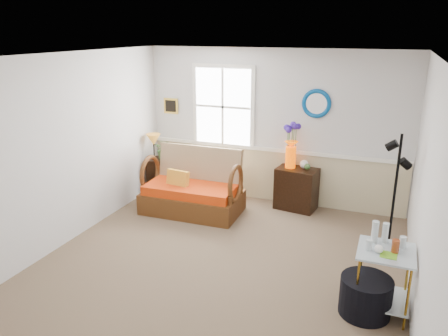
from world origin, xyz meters
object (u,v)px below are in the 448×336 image
(cabinet, at_px, (296,189))
(floor_lamp, at_px, (394,200))
(loveseat, at_px, (192,182))
(ottoman, at_px, (365,296))
(lamp_stand, at_px, (157,175))
(side_table, at_px, (383,281))

(cabinet, relative_size, floor_lamp, 0.41)
(loveseat, xyz_separation_m, ottoman, (2.86, -1.80, -0.31))
(cabinet, xyz_separation_m, ottoman, (1.30, -2.55, -0.14))
(cabinet, bearing_deg, lamp_stand, -168.07)
(lamp_stand, distance_m, floor_lamp, 4.21)
(lamp_stand, distance_m, cabinet, 2.55)
(loveseat, distance_m, floor_lamp, 3.11)
(ottoman, bearing_deg, loveseat, 147.86)
(lamp_stand, bearing_deg, side_table, -29.70)
(lamp_stand, xyz_separation_m, floor_lamp, (4.03, -1.09, 0.52))
(cabinet, bearing_deg, loveseat, -146.00)
(loveseat, bearing_deg, ottoman, -33.55)
(floor_lamp, bearing_deg, lamp_stand, 170.47)
(cabinet, bearing_deg, side_table, -51.16)
(cabinet, xyz_separation_m, side_table, (1.45, -2.45, 0.01))
(loveseat, xyz_separation_m, side_table, (3.01, -1.70, -0.15))
(cabinet, bearing_deg, floor_lamp, -32.18)
(side_table, xyz_separation_m, floor_lamp, (0.03, 1.19, 0.48))
(loveseat, relative_size, side_table, 2.18)
(lamp_stand, height_order, floor_lamp, floor_lamp)
(lamp_stand, bearing_deg, cabinet, 3.78)
(cabinet, distance_m, side_table, 2.85)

